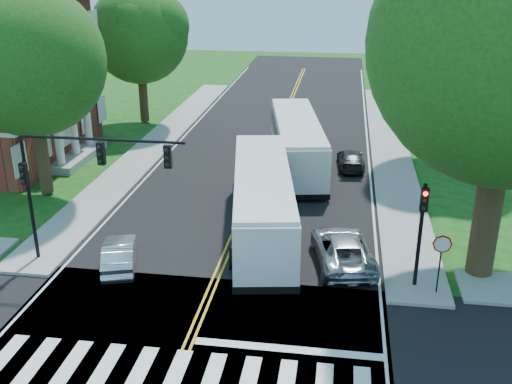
% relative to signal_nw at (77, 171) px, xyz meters
% --- Properties ---
extents(ground, '(140.00, 140.00, 0.00)m').
position_rel_signal_nw_xyz_m(ground, '(5.86, -6.43, -4.38)').
color(ground, '#114411').
rests_on(ground, ground).
extents(road, '(14.00, 96.00, 0.01)m').
position_rel_signal_nw_xyz_m(road, '(5.86, 11.57, -4.37)').
color(road, black).
rests_on(road, ground).
extents(cross_road, '(60.00, 12.00, 0.01)m').
position_rel_signal_nw_xyz_m(cross_road, '(5.86, -6.43, -4.37)').
color(cross_road, black).
rests_on(cross_road, ground).
extents(center_line, '(0.36, 70.00, 0.01)m').
position_rel_signal_nw_xyz_m(center_line, '(5.86, 15.57, -4.36)').
color(center_line, gold).
rests_on(center_line, road).
extents(edge_line_w, '(0.12, 70.00, 0.01)m').
position_rel_signal_nw_xyz_m(edge_line_w, '(-0.94, 15.57, -4.36)').
color(edge_line_w, silver).
rests_on(edge_line_w, road).
extents(edge_line_e, '(0.12, 70.00, 0.01)m').
position_rel_signal_nw_xyz_m(edge_line_e, '(12.66, 15.57, -4.36)').
color(edge_line_e, silver).
rests_on(edge_line_e, road).
extents(crosswalk, '(12.60, 3.00, 0.01)m').
position_rel_signal_nw_xyz_m(crosswalk, '(5.86, -6.93, -4.36)').
color(crosswalk, silver).
rests_on(crosswalk, road).
extents(stop_bar, '(6.60, 0.40, 0.01)m').
position_rel_signal_nw_xyz_m(stop_bar, '(9.36, -4.83, -4.36)').
color(stop_bar, silver).
rests_on(stop_bar, road).
extents(sidewalk_nw, '(2.60, 40.00, 0.15)m').
position_rel_signal_nw_xyz_m(sidewalk_nw, '(-2.44, 18.57, -4.30)').
color(sidewalk_nw, gray).
rests_on(sidewalk_nw, ground).
extents(sidewalk_ne, '(2.60, 40.00, 0.15)m').
position_rel_signal_nw_xyz_m(sidewalk_ne, '(14.16, 18.57, -4.30)').
color(sidewalk_ne, gray).
rests_on(sidewalk_ne, ground).
extents(tree_west_near, '(8.00, 8.00, 11.40)m').
position_rel_signal_nw_xyz_m(tree_west_near, '(-5.64, 7.57, 3.15)').
color(tree_west_near, '#342614').
rests_on(tree_west_near, ground).
extents(tree_west_far, '(7.60, 7.60, 10.67)m').
position_rel_signal_nw_xyz_m(tree_west_far, '(-5.14, 23.57, 2.62)').
color(tree_west_far, '#342614').
rests_on(tree_west_far, ground).
extents(tree_east_mid, '(8.40, 8.40, 11.93)m').
position_rel_signal_nw_xyz_m(tree_east_mid, '(17.36, 17.57, 3.48)').
color(tree_east_mid, '#342614').
rests_on(tree_east_mid, ground).
extents(tree_east_far, '(7.20, 7.20, 10.34)m').
position_rel_signal_nw_xyz_m(tree_east_far, '(18.36, 33.57, 2.48)').
color(tree_east_far, '#342614').
rests_on(tree_east_far, ground).
extents(signal_nw, '(7.15, 0.46, 5.66)m').
position_rel_signal_nw_xyz_m(signal_nw, '(0.00, 0.00, 0.00)').
color(signal_nw, black).
rests_on(signal_nw, ground).
extents(signal_ne, '(0.30, 0.46, 4.40)m').
position_rel_signal_nw_xyz_m(signal_ne, '(14.06, 0.01, -1.41)').
color(signal_ne, black).
rests_on(signal_ne, ground).
extents(stop_sign, '(0.76, 0.08, 2.53)m').
position_rel_signal_nw_xyz_m(stop_sign, '(14.86, -0.45, -2.35)').
color(stop_sign, black).
rests_on(stop_sign, ground).
extents(bus_lead, '(4.66, 12.65, 3.20)m').
position_rel_signal_nw_xyz_m(bus_lead, '(7.16, 4.42, -2.68)').
color(bus_lead, silver).
rests_on(bus_lead, road).
extents(bus_follow, '(4.69, 12.42, 3.14)m').
position_rel_signal_nw_xyz_m(bus_follow, '(7.99, 14.35, -2.71)').
color(bus_follow, silver).
rests_on(bus_follow, road).
extents(hatchback, '(2.38, 3.99, 1.24)m').
position_rel_signal_nw_xyz_m(hatchback, '(1.52, -0.05, -3.75)').
color(hatchback, silver).
rests_on(hatchback, road).
extents(suv, '(3.23, 5.42, 1.41)m').
position_rel_signal_nw_xyz_m(suv, '(11.09, 1.72, -3.66)').
color(suv, '#A7A9AE').
rests_on(suv, road).
extents(dark_sedan, '(1.87, 4.07, 1.15)m').
position_rel_signal_nw_xyz_m(dark_sedan, '(11.42, 14.75, -3.79)').
color(dark_sedan, black).
rests_on(dark_sedan, road).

